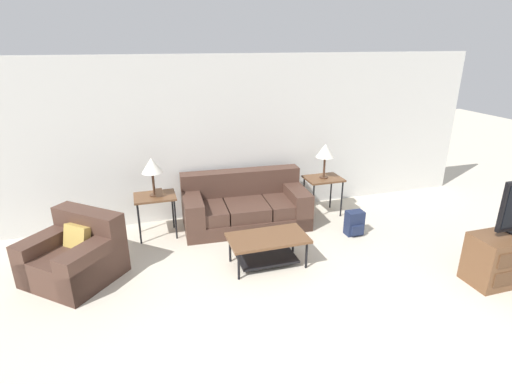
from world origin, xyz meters
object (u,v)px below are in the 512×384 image
side_table_left (155,200)px  backpack (354,223)px  table_lamp_left (152,166)px  couch (245,207)px  table_lamp_right (325,151)px  side_table_right (323,182)px  armchair (75,256)px  coffee_table (268,244)px

side_table_left → backpack: bearing=-16.6°
table_lamp_left → backpack: table_lamp_left is taller
couch → backpack: bearing=-29.6°
side_table_left → table_lamp_left: table_lamp_left is taller
table_lamp_right → backpack: table_lamp_right is taller
table_lamp_right → backpack: (0.13, -0.86, -0.92)m
couch → table_lamp_left: size_ratio=3.45×
table_lamp_left → backpack: bearing=-16.6°
side_table_right → couch: bearing=-179.7°
couch → table_lamp_right: (1.37, 0.01, 0.81)m
side_table_left → backpack: (2.86, -0.86, -0.40)m
armchair → table_lamp_right: bearing=12.9°
side_table_right → table_lamp_right: (-0.00, -0.00, 0.52)m
coffee_table → table_lamp_right: (1.42, 1.30, 0.80)m
couch → side_table_left: (-1.37, 0.01, 0.29)m
side_table_left → table_lamp_right: bearing=-0.0°
side_table_right → backpack: side_table_right is taller
couch → coffee_table: 1.30m
table_lamp_left → backpack: (2.86, -0.86, -0.92)m
armchair → backpack: armchair is taller
table_lamp_left → table_lamp_right: same height
armchair → coffee_table: (2.37, -0.43, 0.01)m
side_table_left → backpack: side_table_left is taller
couch → armchair: (-2.42, -0.86, -0.00)m
side_table_left → couch: bearing=-0.3°
table_lamp_left → backpack: size_ratio=1.53×
coffee_table → backpack: bearing=16.1°
side_table_left → table_lamp_left: bearing=-78.7°
couch → table_lamp_left: bearing=179.7°
side_table_right → table_lamp_left: (-2.74, -0.00, 0.52)m
couch → side_table_right: (1.37, 0.01, 0.29)m
table_lamp_right → backpack: bearing=-81.7°
table_lamp_right → backpack: 1.26m
coffee_table → side_table_right: bearing=42.5°
side_table_left → backpack: size_ratio=1.72×
armchair → coffee_table: size_ratio=1.30×
couch → side_table_left: bearing=179.7°
side_table_left → table_lamp_left: size_ratio=1.12×
side_table_left → backpack: 3.02m
armchair → side_table_right: 3.90m
table_lamp_right → side_table_left: bearing=180.0°
side_table_right → backpack: size_ratio=1.72×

